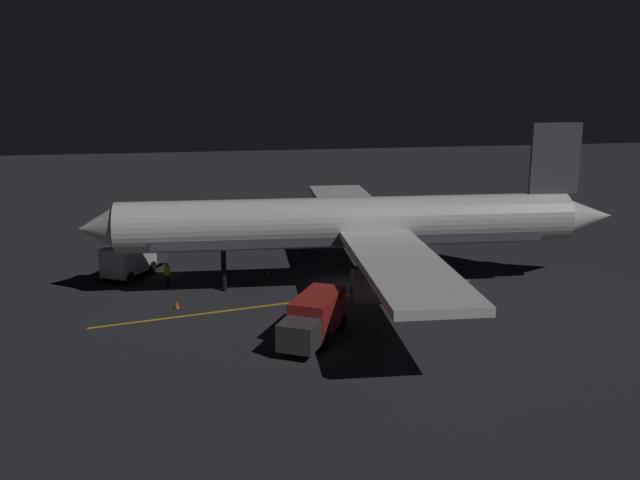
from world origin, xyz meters
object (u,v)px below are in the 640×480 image
object	(u,v)px
baggage_truck	(133,258)
airliner	(357,225)
ground_crew_worker	(167,274)
traffic_cone_near_left	(177,305)
catering_truck	(315,318)
traffic_cone_near_right	(267,271)

from	to	relation	value
baggage_truck	airliner	bearing A→B (deg)	-110.06
airliner	ground_crew_worker	world-z (taller)	airliner
baggage_truck	traffic_cone_near_left	size ratio (longest dim) A/B	11.68
catering_truck	traffic_cone_near_left	xyz separation A→B (m)	(6.91, 7.81, -1.05)
airliner	baggage_truck	size ratio (longest dim) A/B	5.93
airliner	ground_crew_worker	distance (m)	13.98
catering_truck	traffic_cone_near_right	size ratio (longest dim) A/B	11.68
traffic_cone_near_right	ground_crew_worker	bearing A→B (deg)	103.14
baggage_truck	traffic_cone_near_right	distance (m)	10.10
ground_crew_worker	traffic_cone_near_right	distance (m)	7.55
baggage_truck	ground_crew_worker	xyz separation A→B (m)	(-3.36, -2.58, -0.41)
catering_truck	traffic_cone_near_left	size ratio (longest dim) A/B	11.68
baggage_truck	traffic_cone_near_left	world-z (taller)	baggage_truck
traffic_cone_near_right	baggage_truck	bearing A→B (deg)	80.56
traffic_cone_near_left	traffic_cone_near_right	bearing A→B (deg)	-43.81
traffic_cone_near_left	airliner	bearing A→B (deg)	-77.64
airliner	baggage_truck	distance (m)	17.19
traffic_cone_near_left	catering_truck	bearing A→B (deg)	-131.50
traffic_cone_near_left	traffic_cone_near_right	size ratio (longest dim) A/B	1.00
catering_truck	traffic_cone_near_right	bearing A→B (deg)	4.91
ground_crew_worker	baggage_truck	bearing A→B (deg)	37.52
airliner	traffic_cone_near_right	xyz separation A→B (m)	(4.15, 5.95, -4.25)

